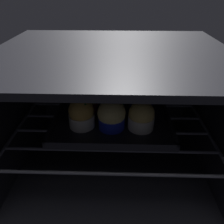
{
  "coord_description": "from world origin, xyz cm",
  "views": [
    {
      "loc": [
        1.57,
        -29.45,
        49.89
      ],
      "look_at": [
        0.0,
        22.7,
        17.43
      ],
      "focal_mm": 34.03,
      "sensor_mm": 36.0,
      "label": 1
    }
  ],
  "objects_px": {
    "baking_tray": "(112,120)",
    "muffin_row0_col0": "(81,114)",
    "muffin_row0_col2": "(141,116)",
    "muffin_row1_col1": "(112,100)",
    "muffin_row1_col0": "(86,100)",
    "muffin_row1_col2": "(141,100)",
    "muffin_row0_col1": "(111,116)"
  },
  "relations": [
    {
      "from": "muffin_row0_col1",
      "to": "muffin_row0_col2",
      "type": "distance_m",
      "value": 0.08
    },
    {
      "from": "muffin_row0_col1",
      "to": "baking_tray",
      "type": "bearing_deg",
      "value": 89.53
    },
    {
      "from": "muffin_row0_col0",
      "to": "muffin_row0_col2",
      "type": "xyz_separation_m",
      "value": [
        0.16,
        -0.0,
        -0.0
      ]
    },
    {
      "from": "muffin_row0_col1",
      "to": "muffin_row1_col0",
      "type": "bearing_deg",
      "value": 132.25
    },
    {
      "from": "muffin_row1_col1",
      "to": "muffin_row1_col2",
      "type": "relative_size",
      "value": 0.96
    },
    {
      "from": "muffin_row0_col0",
      "to": "muffin_row1_col1",
      "type": "relative_size",
      "value": 0.99
    },
    {
      "from": "baking_tray",
      "to": "muffin_row0_col2",
      "type": "distance_m",
      "value": 0.1
    },
    {
      "from": "muffin_row1_col0",
      "to": "muffin_row1_col2",
      "type": "bearing_deg",
      "value": -0.03
    },
    {
      "from": "muffin_row0_col0",
      "to": "muffin_row0_col2",
      "type": "height_order",
      "value": "muffin_row0_col0"
    },
    {
      "from": "muffin_row1_col0",
      "to": "muffin_row1_col2",
      "type": "xyz_separation_m",
      "value": [
        0.17,
        -0.0,
        0.0
      ]
    },
    {
      "from": "muffin_row0_col2",
      "to": "muffin_row1_col2",
      "type": "xyz_separation_m",
      "value": [
        0.01,
        0.09,
        0.0
      ]
    },
    {
      "from": "muffin_row1_col0",
      "to": "muffin_row1_col1",
      "type": "relative_size",
      "value": 0.99
    },
    {
      "from": "muffin_row0_col2",
      "to": "muffin_row0_col0",
      "type": "bearing_deg",
      "value": 178.63
    },
    {
      "from": "muffin_row0_col1",
      "to": "muffin_row1_col1",
      "type": "xyz_separation_m",
      "value": [
        -0.0,
        0.09,
        0.0
      ]
    },
    {
      "from": "muffin_row0_col1",
      "to": "muffin_row0_col2",
      "type": "bearing_deg",
      "value": 0.87
    },
    {
      "from": "muffin_row0_col0",
      "to": "muffin_row0_col1",
      "type": "height_order",
      "value": "same"
    },
    {
      "from": "baking_tray",
      "to": "muffin_row0_col2",
      "type": "height_order",
      "value": "muffin_row0_col2"
    },
    {
      "from": "muffin_row0_col2",
      "to": "muffin_row1_col2",
      "type": "distance_m",
      "value": 0.09
    },
    {
      "from": "baking_tray",
      "to": "muffin_row0_col2",
      "type": "bearing_deg",
      "value": -27.66
    },
    {
      "from": "muffin_row1_col2",
      "to": "muffin_row0_col2",
      "type": "bearing_deg",
      "value": -94.07
    },
    {
      "from": "muffin_row1_col1",
      "to": "muffin_row1_col0",
      "type": "bearing_deg",
      "value": 179.06
    },
    {
      "from": "muffin_row0_col2",
      "to": "muffin_row1_col0",
      "type": "height_order",
      "value": "muffin_row1_col0"
    },
    {
      "from": "baking_tray",
      "to": "muffin_row1_col1",
      "type": "relative_size",
      "value": 4.01
    },
    {
      "from": "muffin_row1_col0",
      "to": "baking_tray",
      "type": "bearing_deg",
      "value": -29.21
    },
    {
      "from": "muffin_row0_col0",
      "to": "muffin_row1_col0",
      "type": "xyz_separation_m",
      "value": [
        0.0,
        0.08,
        -0.0
      ]
    },
    {
      "from": "muffin_row1_col0",
      "to": "muffin_row1_col2",
      "type": "height_order",
      "value": "muffin_row1_col2"
    },
    {
      "from": "baking_tray",
      "to": "muffin_row1_col0",
      "type": "bearing_deg",
      "value": 150.79
    },
    {
      "from": "muffin_row0_col2",
      "to": "muffin_row1_col1",
      "type": "bearing_deg",
      "value": 133.5
    },
    {
      "from": "muffin_row0_col1",
      "to": "muffin_row0_col2",
      "type": "height_order",
      "value": "muffin_row0_col1"
    },
    {
      "from": "baking_tray",
      "to": "muffin_row1_col0",
      "type": "height_order",
      "value": "muffin_row1_col0"
    },
    {
      "from": "muffin_row0_col0",
      "to": "muffin_row0_col2",
      "type": "distance_m",
      "value": 0.16
    },
    {
      "from": "baking_tray",
      "to": "muffin_row0_col0",
      "type": "distance_m",
      "value": 0.1
    }
  ]
}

